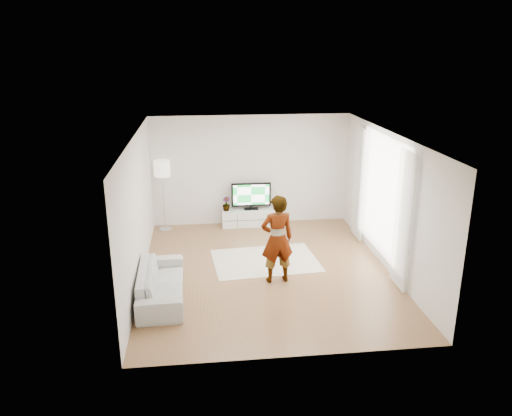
{
  "coord_description": "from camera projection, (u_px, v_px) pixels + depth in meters",
  "views": [
    {
      "loc": [
        -1.28,
        -9.27,
        4.42
      ],
      "look_at": [
        -0.16,
        0.4,
        1.24
      ],
      "focal_mm": 35.0,
      "sensor_mm": 36.0,
      "label": 1
    }
  ],
  "objects": [
    {
      "name": "wall_left",
      "position": [
        138.0,
        211.0,
        9.56
      ],
      "size": [
        0.02,
        6.0,
        2.8
      ],
      "primitive_type": "cube",
      "color": "silver",
      "rests_on": "floor"
    },
    {
      "name": "potted_plant",
      "position": [
        226.0,
        204.0,
        12.63
      ],
      "size": [
        0.25,
        0.25,
        0.35
      ],
      "primitive_type": "imported",
      "rotation": [
        0.0,
        0.0,
        -0.34
      ],
      "color": "#3F7238",
      "rests_on": "media_console"
    },
    {
      "name": "window",
      "position": [
        383.0,
        195.0,
        10.38
      ],
      "size": [
        0.01,
        2.6,
        2.5
      ],
      "primitive_type": "cube",
      "color": "white",
      "rests_on": "wall_right"
    },
    {
      "name": "floor_lamp",
      "position": [
        162.0,
        172.0,
        12.11
      ],
      "size": [
        0.39,
        0.39,
        1.77
      ],
      "color": "silver",
      "rests_on": "floor"
    },
    {
      "name": "wall_back",
      "position": [
        251.0,
        170.0,
        12.67
      ],
      "size": [
        5.0,
        0.02,
        2.8
      ],
      "primitive_type": "cube",
      "color": "silver",
      "rests_on": "floor"
    },
    {
      "name": "floor",
      "position": [
        266.0,
        271.0,
        10.27
      ],
      "size": [
        6.0,
        6.0,
        0.0
      ],
      "primitive_type": "plane",
      "color": "#A17249",
      "rests_on": "ground"
    },
    {
      "name": "wall_front",
      "position": [
        295.0,
        271.0,
        7.0
      ],
      "size": [
        5.0,
        0.02,
        2.8
      ],
      "primitive_type": "cube",
      "color": "silver",
      "rests_on": "floor"
    },
    {
      "name": "rug",
      "position": [
        265.0,
        261.0,
        10.75
      ],
      "size": [
        2.33,
        1.76,
        0.01
      ],
      "primitive_type": "cube",
      "rotation": [
        0.0,
        0.0,
        0.08
      ],
      "color": "#EEE5CB",
      "rests_on": "floor"
    },
    {
      "name": "ceiling",
      "position": [
        267.0,
        136.0,
        9.4
      ],
      "size": [
        6.0,
        6.0,
        0.0
      ],
      "primitive_type": "plane",
      "color": "white",
      "rests_on": "wall_back"
    },
    {
      "name": "game_console",
      "position": [
        277.0,
        205.0,
        12.79
      ],
      "size": [
        0.08,
        0.17,
        0.22
      ],
      "rotation": [
        0.0,
        0.0,
        -0.19
      ],
      "color": "white",
      "rests_on": "media_console"
    },
    {
      "name": "curtain_near",
      "position": [
        403.0,
        221.0,
        9.17
      ],
      "size": [
        0.04,
        0.7,
        2.6
      ],
      "primitive_type": "cube",
      "color": "white",
      "rests_on": "floor"
    },
    {
      "name": "wall_right",
      "position": [
        389.0,
        202.0,
        10.11
      ],
      "size": [
        0.02,
        6.0,
        2.8
      ],
      "primitive_type": "cube",
      "color": "silver",
      "rests_on": "floor"
    },
    {
      "name": "sofa",
      "position": [
        161.0,
        283.0,
        9.1
      ],
      "size": [
        0.84,
        2.04,
        0.59
      ],
      "primitive_type": "imported",
      "rotation": [
        0.0,
        0.0,
        1.6
      ],
      "color": "#AAA9A5",
      "rests_on": "floor"
    },
    {
      "name": "media_console",
      "position": [
        251.0,
        217.0,
        12.82
      ],
      "size": [
        1.5,
        0.43,
        0.42
      ],
      "color": "white",
      "rests_on": "floor"
    },
    {
      "name": "television",
      "position": [
        251.0,
        195.0,
        12.66
      ],
      "size": [
        1.0,
        0.2,
        0.7
      ],
      "color": "black",
      "rests_on": "media_console"
    },
    {
      "name": "curtain_far",
      "position": [
        359.0,
        184.0,
        11.63
      ],
      "size": [
        0.04,
        0.7,
        2.6
      ],
      "primitive_type": "cube",
      "color": "white",
      "rests_on": "floor"
    },
    {
      "name": "player",
      "position": [
        277.0,
        239.0,
        9.56
      ],
      "size": [
        0.69,
        0.5,
        1.75
      ],
      "primitive_type": "imported",
      "rotation": [
        0.0,
        0.0,
        3.27
      ],
      "color": "#334772",
      "rests_on": "rug"
    }
  ]
}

